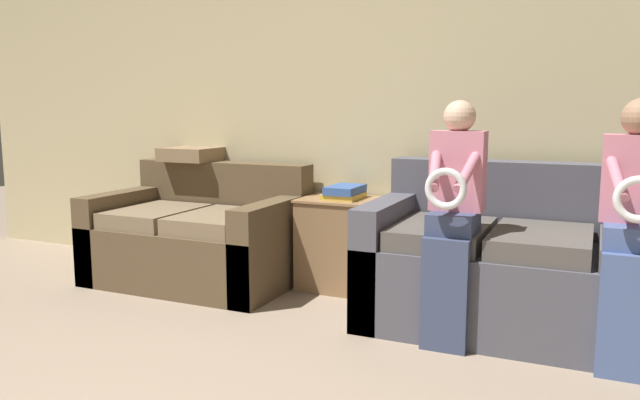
# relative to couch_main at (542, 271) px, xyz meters

# --- Properties ---
(wall_back) EXTENTS (7.18, 0.06, 2.55)m
(wall_back) POSITION_rel_couch_main_xyz_m (-1.21, 0.56, 0.94)
(wall_back) COLOR #C6B789
(wall_back) RESTS_ON ground_plane
(couch_main) EXTENTS (1.89, 0.95, 0.90)m
(couch_main) POSITION_rel_couch_main_xyz_m (0.00, 0.00, 0.00)
(couch_main) COLOR #4C4C56
(couch_main) RESTS_ON ground_plane
(couch_side) EXTENTS (1.39, 0.91, 0.82)m
(couch_side) POSITION_rel_couch_main_xyz_m (-2.29, 0.06, -0.03)
(couch_side) COLOR brown
(couch_side) RESTS_ON ground_plane
(child_left_seated) EXTENTS (0.28, 0.37, 1.26)m
(child_left_seated) POSITION_rel_couch_main_xyz_m (-0.42, -0.39, 0.36)
(child_left_seated) COLOR #384260
(child_left_seated) RESTS_ON ground_plane
(child_right_seated) EXTENTS (0.31, 0.38, 1.26)m
(child_right_seated) POSITION_rel_couch_main_xyz_m (0.42, -0.39, 0.37)
(child_right_seated) COLOR #475B8E
(child_right_seated) RESTS_ON ground_plane
(side_shelf) EXTENTS (0.56, 0.44, 0.62)m
(side_shelf) POSITION_rel_couch_main_xyz_m (-1.29, 0.29, -0.01)
(side_shelf) COLOR olive
(side_shelf) RESTS_ON ground_plane
(book_stack) EXTENTS (0.23, 0.31, 0.09)m
(book_stack) POSITION_rel_couch_main_xyz_m (-1.28, 0.28, 0.33)
(book_stack) COLOR gold
(book_stack) RESTS_ON side_shelf
(throw_pillow) EXTENTS (0.39, 0.39, 0.10)m
(throw_pillow) POSITION_rel_couch_main_xyz_m (-2.56, 0.37, 0.54)
(throw_pillow) COLOR #846B4C
(throw_pillow) RESTS_ON couch_side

